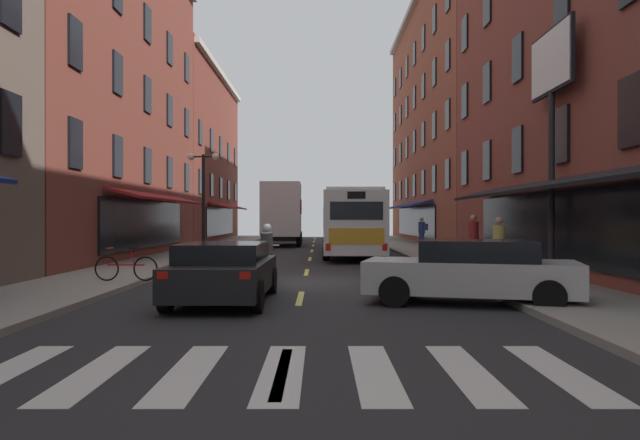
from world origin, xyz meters
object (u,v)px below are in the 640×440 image
at_px(transit_bus, 351,222).
at_px(pedestrian_far, 500,245).
at_px(street_lamp_twin, 204,198).
at_px(pedestrian_mid, 474,239).
at_px(sedan_near, 473,271).
at_px(box_truck, 283,215).
at_px(pedestrian_near, 423,232).
at_px(sedan_mid, 225,271).
at_px(motorcycle_rider, 268,257).
at_px(billboard_sign, 552,87).
at_px(bicycle_near, 127,267).
at_px(sedan_far, 289,232).

xyz_separation_m(transit_bus, pedestrian_far, (3.82, -11.44, -0.60)).
bearing_deg(transit_bus, street_lamp_twin, -159.11).
relative_size(pedestrian_mid, street_lamp_twin, 0.40).
relative_size(sedan_near, street_lamp_twin, 1.03).
height_order(transit_bus, box_truck, box_truck).
relative_size(sedan_near, pedestrian_near, 2.71).
bearing_deg(sedan_near, sedan_mid, 177.26).
bearing_deg(motorcycle_rider, pedestrian_far, 5.82).
relative_size(billboard_sign, bicycle_near, 4.13).
bearing_deg(bicycle_near, pedestrian_far, 9.51).
bearing_deg(billboard_sign, sedan_mid, -154.67).
distance_m(box_truck, sedan_far, 10.02).
xyz_separation_m(sedan_far, motorcycle_rider, (1.10, -31.84, 0.04)).
distance_m(motorcycle_rider, pedestrian_mid, 8.38).
bearing_deg(billboard_sign, pedestrian_mid, 103.16).
xyz_separation_m(billboard_sign, sedan_near, (-3.37, -4.36, -4.86)).
xyz_separation_m(billboard_sign, sedan_far, (-9.21, 31.86, -4.88)).
height_order(billboard_sign, street_lamp_twin, billboard_sign).
distance_m(billboard_sign, street_lamp_twin, 15.48).
bearing_deg(bicycle_near, box_truck, 83.21).
xyz_separation_m(pedestrian_near, pedestrian_far, (-0.26, -14.93, -0.04)).
bearing_deg(motorcycle_rider, pedestrian_near, 65.61).
xyz_separation_m(box_truck, pedestrian_mid, (7.99, -17.41, -0.96)).
height_order(transit_bus, pedestrian_near, transit_bus).
relative_size(transit_bus, sedan_mid, 2.75).
bearing_deg(sedan_near, sedan_far, 99.15).
xyz_separation_m(sedan_near, motorcycle_rider, (-4.74, 4.37, 0.01)).
relative_size(transit_bus, bicycle_near, 7.06).
bearing_deg(pedestrian_near, box_truck, 80.39).
relative_size(sedan_near, bicycle_near, 2.74).
height_order(sedan_mid, pedestrian_mid, pedestrian_mid).
xyz_separation_m(sedan_mid, bicycle_near, (-3.11, 3.06, -0.17)).
bearing_deg(street_lamp_twin, sedan_far, 83.36).
distance_m(billboard_sign, sedan_mid, 10.76).
bearing_deg(motorcycle_rider, transit_bus, 76.09).
bearing_deg(sedan_far, sedan_near, -80.85).
bearing_deg(street_lamp_twin, sedan_mid, -77.16).
height_order(bicycle_near, pedestrian_mid, pedestrian_mid).
relative_size(motorcycle_rider, pedestrian_far, 1.21).
bearing_deg(sedan_near, transit_bus, 95.98).
distance_m(box_truck, bicycle_near, 23.20).
relative_size(box_truck, motorcycle_rider, 3.46).
bearing_deg(pedestrian_near, sedan_far, 55.28).
bearing_deg(pedestrian_mid, box_truck, -2.51).
bearing_deg(street_lamp_twin, bicycle_near, -89.93).
distance_m(sedan_far, pedestrian_far, 32.14).
distance_m(box_truck, sedan_mid, 26.08).
height_order(transit_bus, motorcycle_rider, transit_bus).
xyz_separation_m(billboard_sign, street_lamp_twin, (-11.80, 9.60, -2.86)).
bearing_deg(billboard_sign, street_lamp_twin, 140.85).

